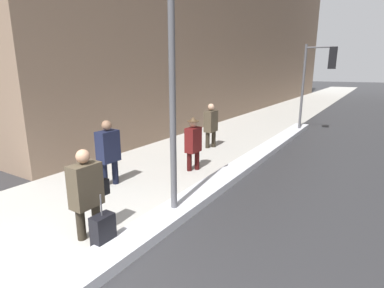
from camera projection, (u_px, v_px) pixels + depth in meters
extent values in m
plane|color=#2D2D30|center=(60.00, 285.00, 4.01)|extent=(160.00, 160.00, 0.00)
cube|color=#B2AFA8|center=(269.00, 119.00, 17.39)|extent=(4.00, 80.00, 0.01)
cube|color=silver|center=(247.00, 163.00, 8.95)|extent=(0.63, 14.70, 0.18)
cylinder|color=#515156|center=(173.00, 101.00, 5.37)|extent=(0.12, 0.12, 4.51)
cylinder|color=#515156|center=(303.00, 89.00, 13.44)|extent=(0.11, 0.11, 3.89)
cylinder|color=#515156|center=(320.00, 47.00, 12.74)|extent=(1.10, 0.10, 0.07)
cube|color=black|center=(333.00, 58.00, 12.57)|extent=(0.31, 0.21, 0.90)
sphere|color=red|center=(334.00, 51.00, 12.60)|extent=(0.19, 0.19, 0.19)
sphere|color=orange|center=(333.00, 58.00, 12.67)|extent=(0.19, 0.19, 0.19)
sphere|color=green|center=(332.00, 65.00, 12.74)|extent=(0.19, 0.19, 0.19)
cylinder|color=#2A241B|center=(96.00, 213.00, 5.10)|extent=(0.15, 0.15, 0.84)
cylinder|color=#2A241B|center=(80.00, 217.00, 4.97)|extent=(0.15, 0.15, 0.84)
cube|color=#473D2D|center=(86.00, 185.00, 4.91)|extent=(0.30, 0.51, 0.73)
sphere|color=tan|center=(83.00, 156.00, 4.79)|extent=(0.23, 0.23, 0.23)
cube|color=black|center=(103.00, 187.00, 5.23)|extent=(0.10, 0.22, 0.28)
cylinder|color=black|center=(115.00, 167.00, 7.45)|extent=(0.15, 0.15, 0.88)
cylinder|color=black|center=(104.00, 169.00, 7.31)|extent=(0.15, 0.15, 0.88)
cube|color=#191E38|center=(108.00, 146.00, 7.25)|extent=(0.32, 0.53, 0.77)
sphere|color=#8C664C|center=(107.00, 125.00, 7.12)|extent=(0.24, 0.24, 0.24)
cylinder|color=#340C0C|center=(197.00, 157.00, 8.53)|extent=(0.14, 0.14, 0.79)
cylinder|color=#340C0C|center=(189.00, 158.00, 8.42)|extent=(0.14, 0.14, 0.79)
cube|color=#561414|center=(193.00, 140.00, 8.35)|extent=(0.29, 0.48, 0.69)
sphere|color=tan|center=(193.00, 123.00, 8.24)|extent=(0.21, 0.21, 0.21)
cylinder|color=#4C3823|center=(193.00, 121.00, 8.22)|extent=(0.33, 0.33, 0.01)
cone|color=#4C3823|center=(193.00, 119.00, 8.21)|extent=(0.20, 0.20, 0.13)
cylinder|color=#2A241B|center=(214.00, 136.00, 11.03)|extent=(0.15, 0.15, 0.87)
cylinder|color=#2A241B|center=(208.00, 137.00, 10.90)|extent=(0.15, 0.15, 0.87)
cube|color=#473D2D|center=(211.00, 121.00, 10.83)|extent=(0.32, 0.53, 0.76)
sphere|color=tan|center=(211.00, 107.00, 10.71)|extent=(0.24, 0.24, 0.24)
cube|color=black|center=(103.00, 233.00, 4.72)|extent=(0.22, 0.36, 0.60)
cylinder|color=#4C4C51|center=(101.00, 205.00, 4.60)|extent=(0.02, 0.02, 0.35)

